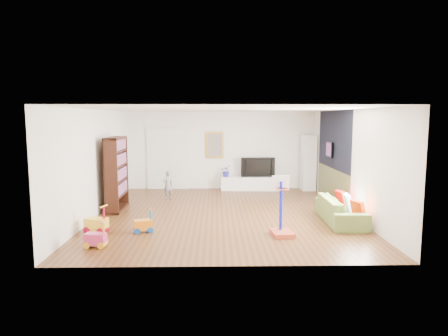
{
  "coord_description": "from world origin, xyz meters",
  "views": [
    {
      "loc": [
        -0.22,
        -10.21,
        2.48
      ],
      "look_at": [
        0.0,
        0.4,
        1.15
      ],
      "focal_mm": 32.0,
      "sensor_mm": 36.0,
      "label": 1
    }
  ],
  "objects_px": {
    "media_console": "(250,183)",
    "bookshelf": "(116,174)",
    "basketball_hoop": "(283,206)",
    "sofa": "(341,210)"
  },
  "relations": [
    {
      "from": "bookshelf",
      "to": "sofa",
      "type": "xyz_separation_m",
      "value": [
        5.68,
        -1.43,
        -0.7
      ]
    },
    {
      "from": "basketball_hoop",
      "to": "sofa",
      "type": "bearing_deg",
      "value": 28.75
    },
    {
      "from": "sofa",
      "to": "basketball_hoop",
      "type": "relative_size",
      "value": 1.58
    },
    {
      "from": "media_console",
      "to": "sofa",
      "type": "xyz_separation_m",
      "value": [
        1.81,
        -4.32,
        0.06
      ]
    },
    {
      "from": "media_console",
      "to": "bookshelf",
      "type": "bearing_deg",
      "value": -141.0
    },
    {
      "from": "bookshelf",
      "to": "basketball_hoop",
      "type": "xyz_separation_m",
      "value": [
        4.1,
        -2.53,
        -0.35
      ]
    },
    {
      "from": "media_console",
      "to": "bookshelf",
      "type": "xyz_separation_m",
      "value": [
        -3.87,
        -2.89,
        0.76
      ]
    },
    {
      "from": "bookshelf",
      "to": "basketball_hoop",
      "type": "relative_size",
      "value": 1.55
    },
    {
      "from": "media_console",
      "to": "basketball_hoop",
      "type": "xyz_separation_m",
      "value": [
        0.22,
        -5.42,
        0.4
      ]
    },
    {
      "from": "sofa",
      "to": "media_console",
      "type": "bearing_deg",
      "value": 24.64
    }
  ]
}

